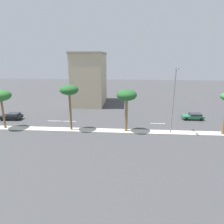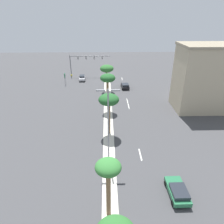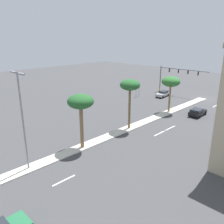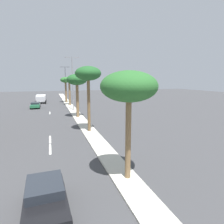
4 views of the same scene
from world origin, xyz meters
name	(u,v)px [view 1 (image 1 of 4)]	position (x,y,z in m)	size (l,w,h in m)	color
ground_plane	(121,131)	(0.00, 35.68, 0.00)	(160.00, 160.00, 0.00)	#424244
median_curb	(181,133)	(0.00, 45.88, 0.06)	(1.80, 91.76, 0.12)	beige
lane_stripe_front	(10,120)	(-4.70, 12.60, 0.01)	(0.20, 2.80, 0.01)	silver
lane_stripe_left	(54,121)	(-4.70, 22.09, 0.01)	(0.20, 2.80, 0.01)	silver
lane_stripe_outboard	(69,121)	(-4.70, 25.17, 0.01)	(0.20, 2.80, 0.01)	silver
lane_stripe_trailing	(157,123)	(-4.70, 42.69, 0.01)	(0.20, 2.80, 0.01)	silver
commercial_building	(90,78)	(-20.79, 26.53, 6.86)	(12.87, 8.14, 13.69)	tan
palm_tree_outboard	(0,96)	(0.15, 14.82, 5.96)	(3.51, 3.51, 6.90)	olive
palm_tree_leading	(69,91)	(-0.01, 26.95, 6.98)	(3.11, 3.11, 7.91)	brown
palm_tree_mid	(127,96)	(-0.09, 36.58, 6.23)	(3.38, 3.38, 7.24)	olive
street_lamp_outboard	(174,96)	(0.07, 44.17, 6.39)	(2.90, 0.24, 10.83)	gray
sedan_black_mid	(12,116)	(-4.91, 13.08, 0.75)	(2.23, 4.19, 1.41)	black
sedan_green_near	(193,116)	(-7.81, 50.38, 0.71)	(2.12, 4.18, 1.31)	#287047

